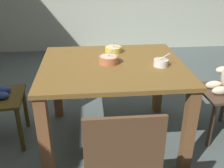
% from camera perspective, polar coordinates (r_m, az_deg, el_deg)
% --- Properties ---
extents(ground_plane, '(5.20, 5.20, 0.04)m').
position_cam_1_polar(ground_plane, '(2.42, 0.11, -11.89)').
color(ground_plane, '#4E5957').
extents(dining_table, '(1.12, 0.96, 0.71)m').
position_cam_1_polar(dining_table, '(2.11, 0.13, 1.04)').
color(dining_table, brown).
rests_on(dining_table, ground_plane).
extents(teddy_chair_near_front, '(0.37, 0.41, 0.90)m').
position_cam_1_polar(teddy_chair_near_front, '(1.38, 1.62, -17.58)').
color(teddy_chair_near_front, brown).
rests_on(teddy_chair_near_front, ground_plane).
extents(porridge_bowl_white_near_right, '(0.12, 0.11, 0.11)m').
position_cam_1_polar(porridge_bowl_white_near_right, '(2.05, 10.56, 4.60)').
color(porridge_bowl_white_near_right, silver).
rests_on(porridge_bowl_white_near_right, dining_table).
extents(porridge_bowl_yellow_far_center, '(0.15, 0.16, 0.12)m').
position_cam_1_polar(porridge_bowl_yellow_far_center, '(2.32, 0.28, 7.51)').
color(porridge_bowl_yellow_far_center, yellow).
rests_on(porridge_bowl_yellow_far_center, dining_table).
extents(porridge_bowl_terracotta_center, '(0.16, 0.16, 0.13)m').
position_cam_1_polar(porridge_bowl_terracotta_center, '(2.07, -0.71, 5.34)').
color(porridge_bowl_terracotta_center, '#B76A47').
rests_on(porridge_bowl_terracotta_center, dining_table).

